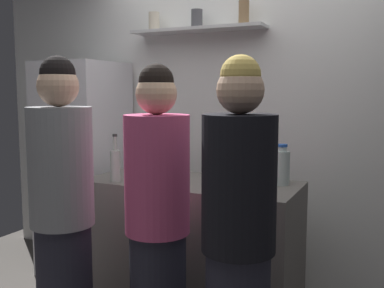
{
  "coord_description": "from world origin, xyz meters",
  "views": [
    {
      "loc": [
        1.1,
        -2.11,
        1.52
      ],
      "look_at": [
        -0.15,
        0.54,
        1.17
      ],
      "focal_mm": 41.73,
      "sensor_mm": 36.0,
      "label": 1
    }
  ],
  "objects_px": {
    "baking_pan": "(242,179)",
    "wine_bottle_green_glass": "(248,174)",
    "water_bottle_plastic": "(282,167)",
    "person_grey_hoodie": "(63,217)",
    "wine_bottle_pale_glass": "(115,164)",
    "refrigerator": "(84,168)",
    "person_blonde": "(238,242)",
    "utensil_holder": "(158,177)",
    "person_pink_top": "(158,225)"
  },
  "relations": [
    {
      "from": "baking_pan",
      "to": "wine_bottle_green_glass",
      "type": "height_order",
      "value": "wine_bottle_green_glass"
    },
    {
      "from": "water_bottle_plastic",
      "to": "person_grey_hoodie",
      "type": "height_order",
      "value": "person_grey_hoodie"
    },
    {
      "from": "wine_bottle_pale_glass",
      "to": "water_bottle_plastic",
      "type": "height_order",
      "value": "wine_bottle_pale_glass"
    },
    {
      "from": "refrigerator",
      "to": "person_grey_hoodie",
      "type": "bearing_deg",
      "value": -55.89
    },
    {
      "from": "baking_pan",
      "to": "wine_bottle_green_glass",
      "type": "xyz_separation_m",
      "value": [
        0.13,
        -0.29,
        0.09
      ]
    },
    {
      "from": "person_blonde",
      "to": "wine_bottle_pale_glass",
      "type": "bearing_deg",
      "value": 70.53
    },
    {
      "from": "utensil_holder",
      "to": "wine_bottle_pale_glass",
      "type": "distance_m",
      "value": 0.32
    },
    {
      "from": "baking_pan",
      "to": "water_bottle_plastic",
      "type": "xyz_separation_m",
      "value": [
        0.25,
        0.06,
        0.09
      ]
    },
    {
      "from": "wine_bottle_green_glass",
      "to": "person_grey_hoodie",
      "type": "height_order",
      "value": "person_grey_hoodie"
    },
    {
      "from": "refrigerator",
      "to": "person_pink_top",
      "type": "height_order",
      "value": "refrigerator"
    },
    {
      "from": "wine_bottle_pale_glass",
      "to": "person_grey_hoodie",
      "type": "height_order",
      "value": "person_grey_hoodie"
    },
    {
      "from": "baking_pan",
      "to": "wine_bottle_pale_glass",
      "type": "xyz_separation_m",
      "value": [
        -0.77,
        -0.32,
        0.09
      ]
    },
    {
      "from": "person_grey_hoodie",
      "to": "person_blonde",
      "type": "distance_m",
      "value": 0.98
    },
    {
      "from": "wine_bottle_pale_glass",
      "to": "person_blonde",
      "type": "xyz_separation_m",
      "value": [
        1.05,
        -0.53,
        -0.21
      ]
    },
    {
      "from": "utensil_holder",
      "to": "person_grey_hoodie",
      "type": "bearing_deg",
      "value": -112.64
    },
    {
      "from": "person_blonde",
      "to": "person_grey_hoodie",
      "type": "bearing_deg",
      "value": 100.98
    },
    {
      "from": "wine_bottle_green_glass",
      "to": "person_grey_hoodie",
      "type": "xyz_separation_m",
      "value": [
        -0.84,
        -0.62,
        -0.19
      ]
    },
    {
      "from": "refrigerator",
      "to": "baking_pan",
      "type": "height_order",
      "value": "refrigerator"
    },
    {
      "from": "person_blonde",
      "to": "water_bottle_plastic",
      "type": "bearing_deg",
      "value": 9.21
    },
    {
      "from": "wine_bottle_green_glass",
      "to": "person_pink_top",
      "type": "bearing_deg",
      "value": -126.46
    },
    {
      "from": "water_bottle_plastic",
      "to": "person_blonde",
      "type": "bearing_deg",
      "value": -88.38
    },
    {
      "from": "person_pink_top",
      "to": "person_blonde",
      "type": "height_order",
      "value": "person_blonde"
    },
    {
      "from": "wine_bottle_green_glass",
      "to": "person_pink_top",
      "type": "xyz_separation_m",
      "value": [
        -0.34,
        -0.46,
        -0.22
      ]
    },
    {
      "from": "refrigerator",
      "to": "water_bottle_plastic",
      "type": "distance_m",
      "value": 1.74
    },
    {
      "from": "refrigerator",
      "to": "utensil_holder",
      "type": "bearing_deg",
      "value": -27.95
    },
    {
      "from": "baking_pan",
      "to": "person_blonde",
      "type": "distance_m",
      "value": 0.9
    },
    {
      "from": "wine_bottle_green_glass",
      "to": "person_grey_hoodie",
      "type": "distance_m",
      "value": 1.06
    },
    {
      "from": "refrigerator",
      "to": "wine_bottle_pale_glass",
      "type": "height_order",
      "value": "refrigerator"
    },
    {
      "from": "baking_pan",
      "to": "person_grey_hoodie",
      "type": "distance_m",
      "value": 1.16
    },
    {
      "from": "wine_bottle_green_glass",
      "to": "person_blonde",
      "type": "bearing_deg",
      "value": -75.99
    },
    {
      "from": "refrigerator",
      "to": "water_bottle_plastic",
      "type": "xyz_separation_m",
      "value": [
        1.73,
        -0.17,
        0.16
      ]
    },
    {
      "from": "utensil_holder",
      "to": "wine_bottle_pale_glass",
      "type": "height_order",
      "value": "wine_bottle_pale_glass"
    },
    {
      "from": "wine_bottle_green_glass",
      "to": "person_pink_top",
      "type": "height_order",
      "value": "person_pink_top"
    },
    {
      "from": "baking_pan",
      "to": "utensil_holder",
      "type": "distance_m",
      "value": 0.55
    },
    {
      "from": "baking_pan",
      "to": "person_pink_top",
      "type": "distance_m",
      "value": 0.79
    },
    {
      "from": "refrigerator",
      "to": "person_pink_top",
      "type": "xyz_separation_m",
      "value": [
        1.27,
        -0.98,
        -0.06
      ]
    },
    {
      "from": "utensil_holder",
      "to": "wine_bottle_pale_glass",
      "type": "bearing_deg",
      "value": -179.03
    },
    {
      "from": "person_pink_top",
      "to": "utensil_holder",
      "type": "bearing_deg",
      "value": 73.83
    },
    {
      "from": "wine_bottle_pale_glass",
      "to": "wine_bottle_green_glass",
      "type": "bearing_deg",
      "value": 1.94
    },
    {
      "from": "person_grey_hoodie",
      "to": "wine_bottle_green_glass",
      "type": "bearing_deg",
      "value": -12.82
    },
    {
      "from": "refrigerator",
      "to": "person_grey_hoodie",
      "type": "xyz_separation_m",
      "value": [
        0.77,
        -1.14,
        -0.03
      ]
    },
    {
      "from": "baking_pan",
      "to": "person_pink_top",
      "type": "xyz_separation_m",
      "value": [
        -0.21,
        -0.75,
        -0.13
      ]
    },
    {
      "from": "refrigerator",
      "to": "person_blonde",
      "type": "relative_size",
      "value": 1.05
    },
    {
      "from": "person_pink_top",
      "to": "person_grey_hoodie",
      "type": "bearing_deg",
      "value": 152.21
    },
    {
      "from": "refrigerator",
      "to": "baking_pan",
      "type": "xyz_separation_m",
      "value": [
        1.48,
        -0.23,
        0.07
      ]
    },
    {
      "from": "refrigerator",
      "to": "wine_bottle_pale_glass",
      "type": "relative_size",
      "value": 5.52
    },
    {
      "from": "refrigerator",
      "to": "wine_bottle_green_glass",
      "type": "bearing_deg",
      "value": -17.78
    },
    {
      "from": "baking_pan",
      "to": "person_grey_hoodie",
      "type": "bearing_deg",
      "value": -127.89
    },
    {
      "from": "person_pink_top",
      "to": "wine_bottle_green_glass",
      "type": "bearing_deg",
      "value": 7.88
    },
    {
      "from": "baking_pan",
      "to": "wine_bottle_pale_glass",
      "type": "height_order",
      "value": "wine_bottle_pale_glass"
    }
  ]
}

